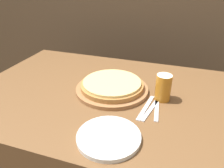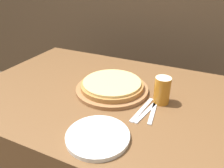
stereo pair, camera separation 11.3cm
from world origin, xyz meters
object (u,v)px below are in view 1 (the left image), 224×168
at_px(dinner_plate, 109,137).
at_px(spoon, 157,109).
at_px(beer_glass, 163,87).
at_px(dinner_knife, 151,108).
at_px(fork, 146,107).
at_px(pizza_on_board, 112,86).

relative_size(dinner_plate, spoon, 1.32).
xyz_separation_m(beer_glass, dinner_knife, (-0.04, -0.10, -0.07)).
bearing_deg(fork, dinner_knife, 0.00).
xyz_separation_m(pizza_on_board, dinner_knife, (0.22, -0.10, -0.02)).
bearing_deg(pizza_on_board, dinner_plate, -73.28).
height_order(fork, spoon, same).
height_order(dinner_plate, spoon, dinner_plate).
relative_size(pizza_on_board, dinner_knife, 1.74).
bearing_deg(dinner_plate, pizza_on_board, 106.72).
distance_m(pizza_on_board, spoon, 0.27).
relative_size(pizza_on_board, fork, 1.73).
bearing_deg(dinner_plate, spoon, 60.16).
distance_m(pizza_on_board, beer_glass, 0.26).
bearing_deg(dinner_plate, fork, 69.54).
bearing_deg(dinner_plate, beer_glass, 66.28).
bearing_deg(spoon, beer_glass, 83.94).
height_order(dinner_plate, dinner_knife, dinner_plate).
relative_size(beer_glass, fork, 0.60).
bearing_deg(pizza_on_board, spoon, -22.40).
height_order(beer_glass, spoon, beer_glass).
height_order(pizza_on_board, beer_glass, beer_glass).
bearing_deg(beer_glass, pizza_on_board, 179.52).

